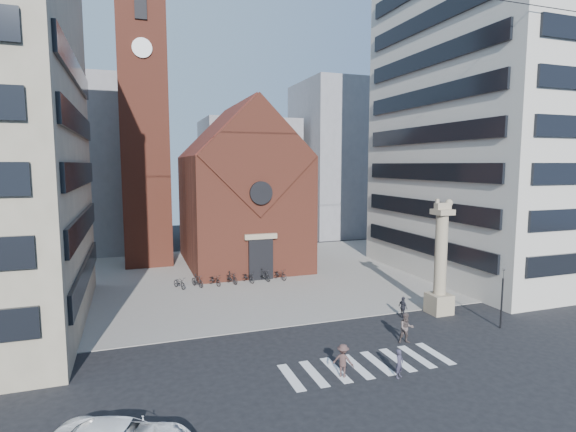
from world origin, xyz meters
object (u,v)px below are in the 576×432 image
object	(u,v)px
lion_column	(440,268)
scooter_0	(179,283)
pedestrian_1	(406,328)
pedestrian_0	(399,363)
traffic_light	(502,296)
pedestrian_2	(403,307)

from	to	relation	value
lion_column	scooter_0	xyz separation A→B (m)	(-17.80, 13.29, -2.89)
pedestrian_1	pedestrian_0	bearing A→B (deg)	-115.06
scooter_0	pedestrian_0	bearing A→B (deg)	-90.07
lion_column	pedestrian_0	bearing A→B (deg)	-137.58
traffic_light	scooter_0	distance (m)	26.34
lion_column	pedestrian_1	bearing A→B (deg)	-144.18
pedestrian_2	scooter_0	size ratio (longest dim) A/B	0.81
pedestrian_1	scooter_0	bearing A→B (deg)	138.11
pedestrian_2	traffic_light	bearing A→B (deg)	-131.97
traffic_light	pedestrian_1	xyz separation A→B (m)	(-7.62, -0.06, -1.32)
lion_column	pedestrian_2	distance (m)	4.13
lion_column	pedestrian_0	world-z (taller)	lion_column
lion_column	traffic_light	distance (m)	4.62
scooter_0	pedestrian_1	bearing A→B (deg)	-78.45
pedestrian_2	pedestrian_0	bearing A→B (deg)	141.13
lion_column	traffic_light	xyz separation A→B (m)	(1.99, -4.00, -1.17)
lion_column	pedestrian_1	world-z (taller)	lion_column
pedestrian_1	traffic_light	bearing A→B (deg)	13.54
traffic_light	scooter_0	xyz separation A→B (m)	(-19.79, 17.29, -1.72)
lion_column	pedestrian_0	xyz separation A→B (m)	(-8.63, -7.88, -2.69)
lion_column	pedestrian_2	size ratio (longest dim) A/B	5.47
lion_column	pedestrian_2	xyz separation A→B (m)	(-3.16, 0.00, -2.66)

